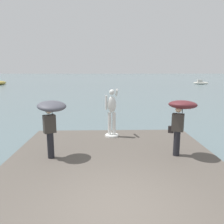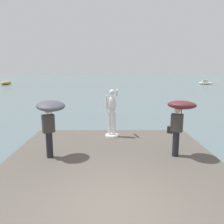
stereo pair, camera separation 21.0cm
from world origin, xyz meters
name	(u,v)px [view 1 (the left image)]	position (x,y,z in m)	size (l,w,h in m)	color
ground_plane	(107,87)	(0.00, 40.00, 0.00)	(400.00, 400.00, 0.00)	slate
pier	(115,179)	(0.00, 1.63, 0.20)	(7.11, 9.25, 0.40)	#564F47
statue_white_figure	(112,113)	(0.00, 5.23, 1.44)	(0.60, 0.86, 2.14)	white
onlooker_left	(51,114)	(-2.07, 2.89, 1.91)	(1.30, 1.31, 1.96)	black
onlooker_right	(181,113)	(2.26, 2.90, 1.92)	(1.26, 1.27, 1.96)	black
boat_mid	(201,83)	(22.91, 48.82, 0.41)	(3.73, 1.39, 1.14)	silver
boat_far	(1,83)	(-25.12, 48.57, 0.44)	(1.60, 4.62, 0.87)	#B2993D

